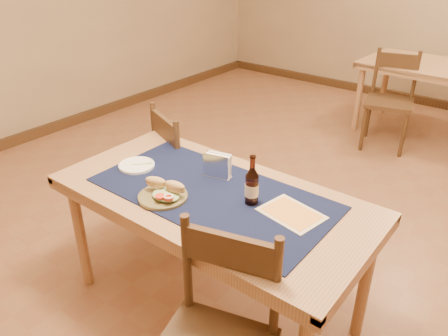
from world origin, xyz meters
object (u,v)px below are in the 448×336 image
Objects in this scene: sandwich_plate at (164,193)px; napkin_holder at (217,166)px; main_table at (212,207)px; chair_main_far at (188,170)px; beer_bottle at (252,186)px.

napkin_holder reaches higher than sandwich_plate.
sandwich_plate reaches higher than main_table.
beer_bottle reaches higher than chair_main_far.
chair_main_far is 0.99m from beer_bottle.
sandwich_plate is 0.98× the size of beer_bottle.
main_table is 6.51× the size of beer_bottle.
napkin_holder is (-0.29, 0.10, -0.03)m from beer_bottle.
chair_main_far is 0.85m from sandwich_plate.
napkin_holder reaches higher than main_table.
beer_bottle is (0.81, -0.44, 0.36)m from chair_main_far.
beer_bottle is at bearing 32.09° from sandwich_plate.
chair_main_far is 3.78× the size of beer_bottle.
main_table is at bearing -61.69° from napkin_holder.
napkin_holder is at bearing -32.61° from chair_main_far.
chair_main_far is at bearing 124.55° from sandwich_plate.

